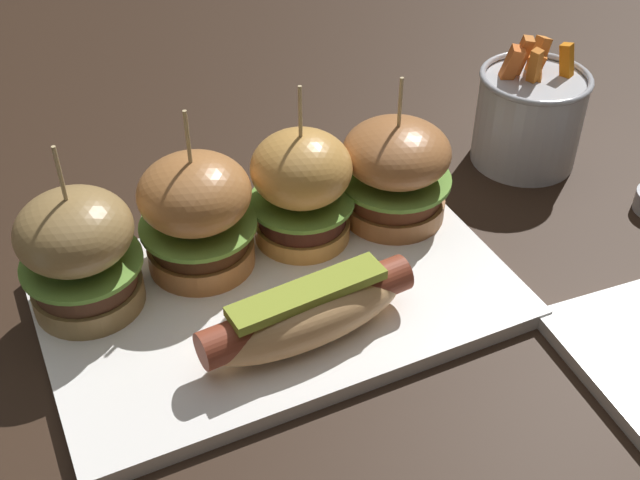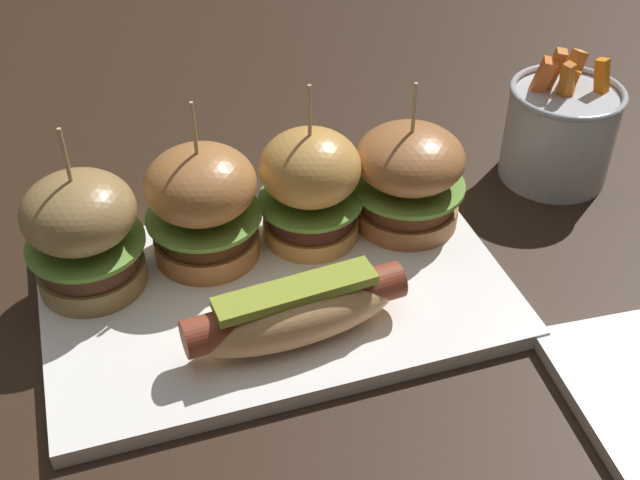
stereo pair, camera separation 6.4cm
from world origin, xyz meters
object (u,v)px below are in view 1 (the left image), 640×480
object	(u,v)px
slider_center_left	(197,213)
slider_far_left	(79,252)
slider_center_right	(302,187)
fries_bucket	(529,116)
slider_far_right	(395,171)
hot_dog	(305,314)
platter_main	(279,297)

from	to	relation	value
slider_center_left	slider_far_left	bearing A→B (deg)	-174.61
slider_center_left	slider_center_right	world-z (taller)	same
slider_center_right	fries_bucket	xyz separation A→B (m)	(0.26, 0.04, -0.02)
slider_far_left	fries_bucket	distance (m)	0.45
slider_center_right	slider_far_right	bearing A→B (deg)	-4.32
fries_bucket	slider_far_left	bearing A→B (deg)	-174.71
hot_dog	slider_center_left	size ratio (longest dim) A/B	1.19
slider_far_right	slider_center_right	bearing A→B (deg)	175.68
slider_far_left	slider_center_right	world-z (taller)	same
slider_center_right	hot_dog	bearing A→B (deg)	-113.27
slider_center_right	slider_far_right	xyz separation A→B (m)	(0.09, -0.01, -0.00)
slider_center_left	fries_bucket	size ratio (longest dim) A/B	1.10
platter_main	hot_dog	bearing A→B (deg)	-92.36
slider_far_left	slider_far_right	distance (m)	0.28
slider_center_left	fries_bucket	bearing A→B (deg)	5.26
slider_center_right	slider_far_right	world-z (taller)	slider_center_right
hot_dog	slider_far_left	distance (m)	0.18
slider_far_left	slider_center_left	world-z (taller)	same
slider_far_left	fries_bucket	world-z (taller)	slider_far_left
hot_dog	slider_far_left	size ratio (longest dim) A/B	1.19
platter_main	slider_center_right	world-z (taller)	slider_center_right
platter_main	slider_far_right	size ratio (longest dim) A/B	2.72
slider_far_left	slider_center_right	xyz separation A→B (m)	(0.19, 0.01, 0.00)
slider_center_right	slider_far_left	bearing A→B (deg)	-178.03
hot_dog	slider_center_right	bearing A→B (deg)	66.73
slider_center_left	hot_dog	bearing A→B (deg)	-70.53
slider_center_left	slider_far_right	bearing A→B (deg)	-2.96
platter_main	slider_center_left	world-z (taller)	slider_center_left
platter_main	slider_center_left	xyz separation A→B (m)	(-0.04, 0.06, 0.06)
hot_dog	fries_bucket	bearing A→B (deg)	25.75
platter_main	fries_bucket	size ratio (longest dim) A/B	2.81
fries_bucket	slider_center_right	bearing A→B (deg)	-172.36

